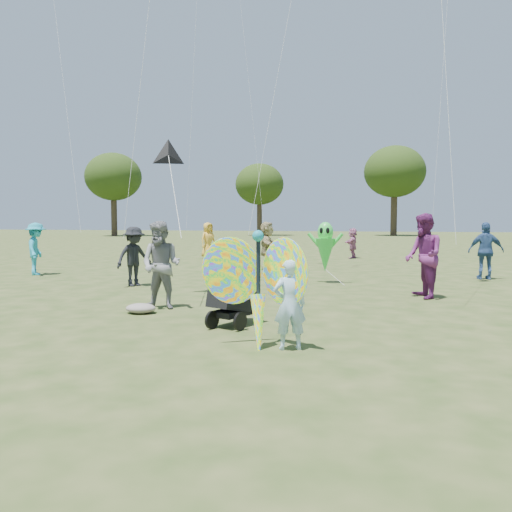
# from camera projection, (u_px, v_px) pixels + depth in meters

# --- Properties ---
(ground) EXTENTS (160.00, 160.00, 0.00)m
(ground) POSITION_uv_depth(u_px,v_px,m) (243.00, 331.00, 8.03)
(ground) COLOR #51592B
(ground) RESTS_ON ground
(child_girl) EXTENTS (0.54, 0.45, 1.25)m
(child_girl) POSITION_uv_depth(u_px,v_px,m) (290.00, 304.00, 6.81)
(child_girl) COLOR #A7D0EC
(child_girl) RESTS_ON ground
(adult_man) EXTENTS (0.88, 0.69, 1.76)m
(adult_man) POSITION_uv_depth(u_px,v_px,m) (161.00, 265.00, 9.98)
(adult_man) COLOR gray
(adult_man) RESTS_ON ground
(grey_bag) EXTENTS (0.58, 0.48, 0.19)m
(grey_bag) POSITION_uv_depth(u_px,v_px,m) (141.00, 308.00, 9.54)
(grey_bag) COLOR gray
(grey_bag) RESTS_ON ground
(crowd_b) EXTENTS (1.04, 1.20, 1.61)m
(crowd_b) POSITION_uv_depth(u_px,v_px,m) (134.00, 256.00, 13.48)
(crowd_b) COLOR black
(crowd_b) RESTS_ON ground
(crowd_c) EXTENTS (1.05, 0.53, 1.73)m
(crowd_c) POSITION_uv_depth(u_px,v_px,m) (486.00, 251.00, 15.04)
(crowd_c) COLOR #2E4C7E
(crowd_c) RESTS_ON ground
(crowd_d) EXTENTS (0.79, 1.69, 1.75)m
(crowd_d) POSITION_uv_depth(u_px,v_px,m) (267.00, 245.00, 18.21)
(crowd_d) COLOR #95875C
(crowd_d) RESTS_ON ground
(crowd_e) EXTENTS (0.99, 1.12, 1.95)m
(crowd_e) POSITION_uv_depth(u_px,v_px,m) (424.00, 256.00, 11.33)
(crowd_e) COLOR #6B2364
(crowd_e) RESTS_ON ground
(crowd_g) EXTENTS (0.89, 0.99, 1.70)m
(crowd_g) POSITION_uv_depth(u_px,v_px,m) (208.00, 240.00, 23.48)
(crowd_g) COLOR gold
(crowd_g) RESTS_ON ground
(crowd_i) EXTENTS (1.11, 1.28, 1.72)m
(crowd_i) POSITION_uv_depth(u_px,v_px,m) (36.00, 249.00, 16.28)
(crowd_i) COLOR teal
(crowd_i) RESTS_ON ground
(crowd_j) EXTENTS (0.64, 1.39, 1.44)m
(crowd_j) POSITION_uv_depth(u_px,v_px,m) (353.00, 243.00, 23.64)
(crowd_j) COLOR #AC628E
(crowd_j) RESTS_ON ground
(jogging_stroller) EXTENTS (0.74, 1.14, 1.09)m
(jogging_stroller) POSITION_uv_depth(u_px,v_px,m) (234.00, 289.00, 8.42)
(jogging_stroller) COLOR black
(jogging_stroller) RESTS_ON ground
(butterfly_kite) EXTENTS (1.74, 0.75, 1.84)m
(butterfly_kite) POSITION_uv_depth(u_px,v_px,m) (258.00, 287.00, 6.92)
(butterfly_kite) COLOR #FF282B
(butterfly_kite) RESTS_ON ground
(delta_kite_rig) EXTENTS (1.48, 1.91, 2.29)m
(delta_kite_rig) POSITION_uv_depth(u_px,v_px,m) (168.00, 156.00, 11.59)
(delta_kite_rig) COLOR black
(delta_kite_rig) RESTS_ON ground
(alien_kite) EXTENTS (1.12, 0.69, 1.74)m
(alien_kite) POSITION_uv_depth(u_px,v_px,m) (325.00, 249.00, 14.11)
(alien_kite) COLOR #33DC46
(alien_kite) RESTS_ON ground
(tree_line) EXTENTS (91.78, 33.60, 10.79)m
(tree_line) POSITION_uv_depth(u_px,v_px,m) (411.00, 170.00, 49.75)
(tree_line) COLOR #3A2D21
(tree_line) RESTS_ON ground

